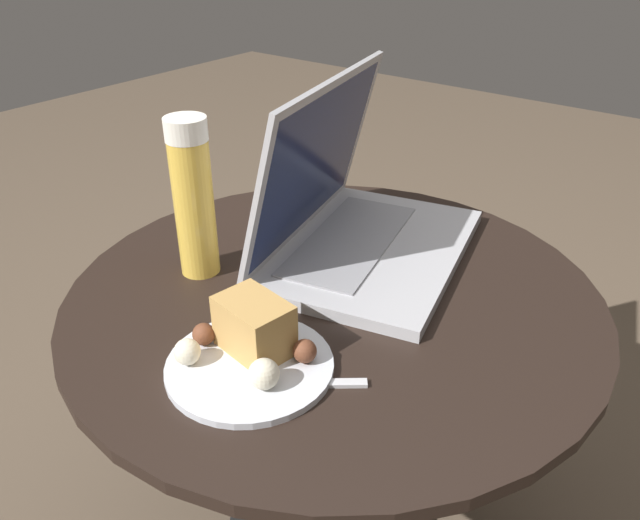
% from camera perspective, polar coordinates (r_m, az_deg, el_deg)
% --- Properties ---
extents(table, '(0.75, 0.75, 0.52)m').
position_cam_1_polar(table, '(0.96, 1.16, -9.36)').
color(table, black).
rests_on(table, ground_plane).
extents(laptop, '(0.43, 0.34, 0.27)m').
position_cam_1_polar(laptop, '(0.96, 3.09, 3.67)').
color(laptop, '#B2B2B7').
rests_on(laptop, table).
extents(beer_glass, '(0.06, 0.06, 0.23)m').
position_cam_1_polar(beer_glass, '(0.90, -11.50, 5.54)').
color(beer_glass, gold).
rests_on(beer_glass, table).
extents(snack_plate, '(0.20, 0.20, 0.08)m').
position_cam_1_polar(snack_plate, '(0.75, -6.38, -7.90)').
color(snack_plate, silver).
rests_on(snack_plate, table).
extents(fork, '(0.13, 0.16, 0.00)m').
position_cam_1_polar(fork, '(0.73, -4.41, -11.23)').
color(fork, silver).
rests_on(fork, table).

